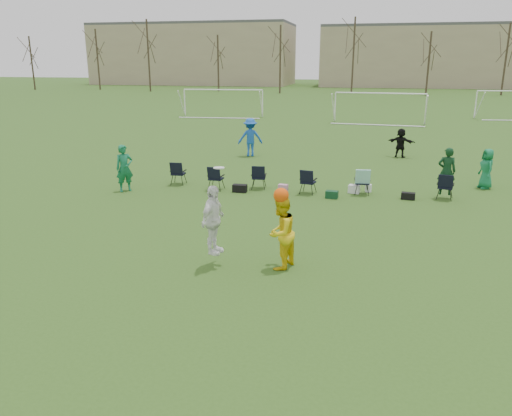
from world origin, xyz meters
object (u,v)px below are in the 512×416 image
(fielder_blue, at_px, (250,137))
(fielder_green_far, at_px, (487,169))
(center_contest, at_px, (255,227))
(goal_left, at_px, (223,95))
(fielder_green_near, at_px, (124,168))
(fielder_black, at_px, (401,143))
(goal_mid, at_px, (380,99))

(fielder_blue, distance_m, fielder_green_far, 11.92)
(fielder_blue, height_order, center_contest, center_contest)
(fielder_green_far, distance_m, goal_left, 29.85)
(fielder_green_near, relative_size, fielder_black, 1.19)
(fielder_green_near, distance_m, center_contest, 9.15)
(fielder_black, distance_m, goal_mid, 15.58)
(fielder_black, bearing_deg, fielder_green_near, 61.50)
(fielder_green_far, relative_size, fielder_black, 1.04)
(fielder_green_far, relative_size, goal_left, 0.22)
(goal_mid, bearing_deg, fielder_black, -82.19)
(fielder_green_near, distance_m, fielder_black, 14.71)
(fielder_green_near, relative_size, fielder_blue, 0.91)
(fielder_green_far, xyz_separation_m, center_contest, (-7.23, -9.91, 0.25))
(center_contest, distance_m, goal_mid, 31.81)
(fielder_blue, bearing_deg, fielder_green_far, 136.95)
(fielder_green_far, xyz_separation_m, goal_mid, (-4.07, 21.73, 1.12))
(fielder_green_far, bearing_deg, goal_mid, 174.34)
(center_contest, distance_m, goal_left, 35.35)
(fielder_black, bearing_deg, goal_left, -30.11)
(goal_left, height_order, goal_mid, same)
(fielder_green_far, bearing_deg, fielder_black, -170.26)
(fielder_green_near, relative_size, goal_left, 0.25)
(fielder_black, distance_m, center_contest, 16.67)
(center_contest, height_order, goal_mid, center_contest)
(fielder_green_near, height_order, fielder_green_far, fielder_green_near)
(fielder_black, height_order, goal_left, goal_left)
(fielder_black, bearing_deg, center_contest, 94.66)
(fielder_green_far, relative_size, center_contest, 0.64)
(fielder_blue, height_order, fielder_black, fielder_blue)
(fielder_green_far, bearing_deg, fielder_blue, -129.97)
(center_contest, xyz_separation_m, goal_left, (-10.84, 33.64, 0.87))
(fielder_green_far, height_order, fielder_black, fielder_green_far)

